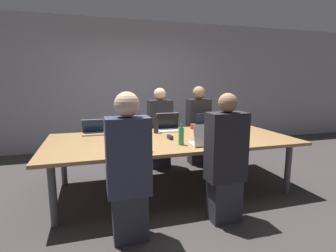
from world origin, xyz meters
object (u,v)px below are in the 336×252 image
object	(u,v)px
bottle_far_left	(112,129)
laptop_near_midright	(205,139)
laptop_far_right	(207,123)
bottle_far_midleft	(156,126)
person_far_right	(198,126)
person_far_center	(160,130)
laptop_far_midleft	(137,127)
person_near_left	(129,170)
stapler	(170,137)
cup_far_right	(193,126)
cup_far_midleft	(119,130)
laptop_far_center	(168,126)
laptop_near_left	(125,147)
person_near_midright	(226,161)
bottle_near_midright	(181,136)
laptop_far_left	(93,130)
cup_near_left	(148,147)

from	to	relation	value
bottle_far_left	laptop_near_midright	bearing A→B (deg)	-41.57
laptop_far_right	bottle_far_midleft	xyz separation A→B (m)	(-0.93, -0.22, 0.05)
laptop_near_midright	laptop_far_right	xyz separation A→B (m)	(0.55, 1.14, -0.01)
person_far_right	laptop_near_midright	bearing A→B (deg)	-110.01
laptop_near_midright	person_far_right	distance (m)	1.58
person_far_center	bottle_far_midleft	world-z (taller)	person_far_center
laptop_far_midleft	person_near_left	distance (m)	1.63
laptop_near_midright	stapler	size ratio (longest dim) A/B	2.25
cup_far_right	cup_far_midleft	distance (m)	1.18
laptop_near_midright	laptop_far_midleft	world-z (taller)	laptop_near_midright
cup_far_right	person_near_left	distance (m)	2.03
laptop_far_center	cup_far_right	world-z (taller)	laptop_far_center
person_far_center	cup_far_right	bearing A→B (deg)	-40.13
cup_far_right	laptop_near_left	distance (m)	1.71
laptop_near_left	laptop_near_midright	bearing A→B (deg)	-174.51
cup_far_midleft	person_near_left	xyz separation A→B (m)	(-0.09, -1.58, -0.09)
bottle_far_midleft	stapler	xyz separation A→B (m)	(0.08, -0.45, -0.09)
person_far_center	laptop_far_right	bearing A→B (deg)	-23.96
bottle_far_left	bottle_far_midleft	size ratio (longest dim) A/B	0.88
person_near_midright	bottle_far_midleft	world-z (taller)	person_near_midright
bottle_near_midright	laptop_far_right	distance (m)	1.31
laptop_far_center	bottle_near_midright	world-z (taller)	laptop_far_center
laptop_far_midleft	bottle_far_midleft	xyz separation A→B (m)	(0.26, -0.17, 0.04)
person_far_right	bottle_far_left	bearing A→B (deg)	-160.31
person_far_center	laptop_far_right	distance (m)	0.81
cup_far_right	laptop_far_midleft	distance (m)	0.92
bottle_far_left	laptop_far_midleft	world-z (taller)	laptop_far_midleft
laptop_far_center	person_far_center	world-z (taller)	person_far_center
bottle_near_midright	stapler	xyz separation A→B (m)	(-0.03, 0.34, -0.09)
laptop_near_midright	bottle_near_midright	xyz separation A→B (m)	(-0.27, 0.12, 0.04)
stapler	person_far_right	bearing A→B (deg)	48.94
laptop_far_right	laptop_far_left	bearing A→B (deg)	-178.53
person_far_center	cup_far_right	xyz separation A→B (m)	(0.45, -0.38, 0.10)
cup_near_left	person_far_right	bearing A→B (deg)	50.79
bottle_near_midright	person_near_left	bearing A→B (deg)	-139.64
laptop_far_center	cup_far_right	distance (m)	0.42
bottle_near_midright	cup_far_midleft	distance (m)	1.15
bottle_far_left	laptop_far_midleft	size ratio (longest dim) A/B	0.66
bottle_near_midright	cup_far_midleft	xyz separation A→B (m)	(-0.64, 0.96, -0.07)
bottle_far_left	laptop_near_left	xyz separation A→B (m)	(0.06, -1.01, -0.02)
cup_far_right	laptop_far_midleft	xyz separation A→B (m)	(-0.92, 0.01, 0.03)
bottle_far_left	person_near_left	xyz separation A→B (m)	(0.04, -1.42, -0.14)
laptop_far_left	cup_near_left	xyz separation A→B (m)	(0.56, -1.16, -0.02)
laptop_far_right	stapler	world-z (taller)	laptop_far_right
bottle_near_midright	person_far_center	bearing A→B (deg)	86.17
person_far_center	laptop_near_midright	world-z (taller)	person_far_center
laptop_far_midleft	bottle_far_midleft	world-z (taller)	bottle_far_midleft
laptop_far_center	cup_far_right	size ratio (longest dim) A/B	4.43
person_far_center	bottle_far_midleft	bearing A→B (deg)	-110.59
person_far_right	laptop_far_midleft	world-z (taller)	person_far_right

